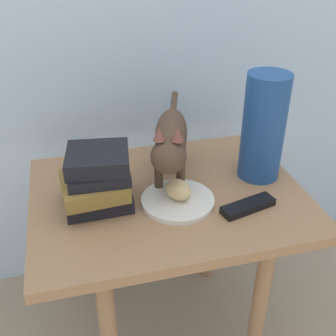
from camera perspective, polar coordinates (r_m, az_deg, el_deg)
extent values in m
plane|color=gray|center=(1.54, 0.00, -21.02)|extent=(6.00, 6.00, 0.00)
cube|color=#9E724C|center=(1.16, 0.00, -4.03)|extent=(0.75, 0.56, 0.03)
cylinder|color=#9E724C|center=(1.27, 12.34, -18.55)|extent=(0.04, 0.04, 0.54)
cylinder|color=#9E724C|center=(1.47, -10.15, -9.57)|extent=(0.04, 0.04, 0.54)
cylinder|color=#9E724C|center=(1.54, 5.70, -7.12)|extent=(0.04, 0.04, 0.54)
cylinder|color=silver|center=(1.11, 1.34, -4.50)|extent=(0.20, 0.20, 0.01)
ellipsoid|color=#E0BC7A|center=(1.09, 1.39, -2.98)|extent=(0.08, 0.10, 0.05)
cylinder|color=#4C3828|center=(1.13, 1.75, -1.07)|extent=(0.02, 0.02, 0.10)
cylinder|color=#4C3828|center=(1.13, -1.29, -0.99)|extent=(0.02, 0.02, 0.10)
cylinder|color=#4C3828|center=(1.27, 1.93, 2.79)|extent=(0.02, 0.02, 0.10)
cylinder|color=#4C3828|center=(1.27, -0.78, 2.86)|extent=(0.02, 0.02, 0.10)
ellipsoid|color=#4C3828|center=(1.16, 0.44, 4.67)|extent=(0.16, 0.28, 0.11)
sphere|color=#4C3828|center=(1.02, 0.06, 1.60)|extent=(0.09, 0.09, 0.09)
cone|color=brown|center=(0.99, 1.33, 4.71)|extent=(0.03, 0.03, 0.03)
cone|color=brown|center=(0.99, -1.21, 4.77)|extent=(0.03, 0.03, 0.03)
cylinder|color=#4C3828|center=(1.34, 0.82, 8.90)|extent=(0.07, 0.16, 0.02)
cube|color=black|center=(1.11, -9.64, -3.90)|extent=(0.17, 0.15, 0.04)
cube|color=olive|center=(1.08, -10.15, -2.45)|extent=(0.17, 0.16, 0.04)
cube|color=black|center=(1.07, -9.54, -0.57)|extent=(0.16, 0.16, 0.03)
cube|color=black|center=(1.06, -9.65, 1.28)|extent=(0.17, 0.16, 0.04)
cylinder|color=navy|center=(1.18, 12.98, 5.46)|extent=(0.12, 0.12, 0.31)
cube|color=black|center=(1.10, 10.94, -5.15)|extent=(0.16, 0.08, 0.02)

